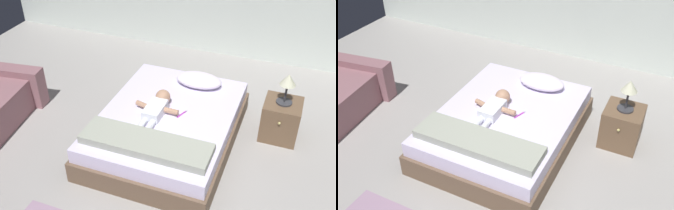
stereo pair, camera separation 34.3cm
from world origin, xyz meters
TOP-DOWN VIEW (x-y plane):
  - ground_plane at (0.00, 0.00)m, footprint 8.00×8.00m
  - bed at (-0.26, 0.62)m, footprint 1.43×1.91m
  - pillow at (-0.12, 1.28)m, footprint 0.55×0.32m
  - baby at (-0.38, 0.59)m, footprint 0.49×0.67m
  - toothbrush at (-0.11, 0.65)m, footprint 0.07×0.16m
  - nightstand at (0.89, 1.17)m, footprint 0.41×0.44m
  - lamp at (0.89, 1.17)m, footprint 0.17×0.17m
  - blanket at (-0.26, 0.02)m, footprint 1.29×0.37m

SIDE VIEW (x-z plane):
  - ground_plane at x=0.00m, z-range 0.00..0.00m
  - bed at x=-0.26m, z-range 0.00..0.39m
  - nightstand at x=0.89m, z-range 0.00..0.45m
  - toothbrush at x=-0.11m, z-range 0.39..0.42m
  - blanket at x=-0.26m, z-range 0.40..0.48m
  - baby at x=-0.38m, z-range 0.38..0.54m
  - pillow at x=-0.12m, z-range 0.40..0.54m
  - lamp at x=0.89m, z-range 0.53..0.88m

